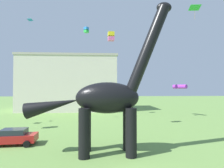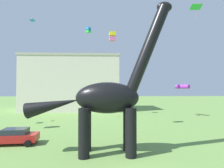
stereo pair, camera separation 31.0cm
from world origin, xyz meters
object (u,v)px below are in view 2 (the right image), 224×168
object	(u,v)px
kite_near_high	(181,87)
kite_mid_right	(196,7)
kite_near_low	(112,36)
kite_far_right	(88,30)
kite_trailing	(32,20)
dinosaur_sculpture	(107,98)
parked_sedan_left	(15,136)

from	to	relation	value
kite_near_high	kite_mid_right	xyz separation A→B (m)	(-5.86, -17.61, 7.85)
kite_near_low	kite_mid_right	bearing A→B (deg)	-42.35
kite_far_right	kite_trailing	size ratio (longest dim) A/B	0.98
kite_far_right	kite_near_low	xyz separation A→B (m)	(4.23, -10.32, -4.11)
kite_mid_right	kite_trailing	xyz separation A→B (m)	(-20.75, 11.76, 2.69)
kite_near_high	kite_near_low	distance (m)	18.61
dinosaur_sculpture	kite_mid_right	bearing A→B (deg)	1.46
kite_near_high	kite_mid_right	bearing A→B (deg)	-108.40
parked_sedan_left	kite_near_high	size ratio (longest dim) A/B	1.44
kite_near_low	parked_sedan_left	bearing A→B (deg)	-145.44
kite_far_right	kite_near_low	size ratio (longest dim) A/B	0.88
kite_near_low	kite_trailing	world-z (taller)	kite_trailing
kite_mid_right	kite_trailing	distance (m)	24.00
dinosaur_sculpture	parked_sedan_left	size ratio (longest dim) A/B	3.01
kite_near_high	kite_far_right	size ratio (longest dim) A/B	2.89
parked_sedan_left	kite_near_high	xyz separation A→B (m)	(23.82, 17.01, 5.05)
kite_mid_right	kite_trailing	bearing A→B (deg)	150.46
parked_sedan_left	kite_far_right	distance (m)	24.10
dinosaur_sculpture	kite_far_right	xyz separation A→B (m)	(-3.31, 20.09, 12.11)
parked_sedan_left	kite_mid_right	bearing A→B (deg)	-6.10
kite_mid_right	kite_far_right	xyz separation A→B (m)	(-12.34, 17.71, 3.12)
dinosaur_sculpture	kite_near_high	size ratio (longest dim) A/B	4.32
dinosaur_sculpture	kite_near_high	bearing A→B (deg)	40.03
kite_near_high	kite_far_right	bearing A→B (deg)	179.67
kite_mid_right	kite_near_low	size ratio (longest dim) A/B	1.16
kite_near_low	kite_trailing	xyz separation A→B (m)	(-12.64, 4.37, 3.68)
kite_far_right	kite_near_low	world-z (taller)	kite_far_right
dinosaur_sculpture	kite_trailing	size ratio (longest dim) A/B	12.30
parked_sedan_left	kite_mid_right	world-z (taller)	kite_mid_right
kite_trailing	kite_near_low	bearing A→B (deg)	-19.06
dinosaur_sculpture	kite_near_high	xyz separation A→B (m)	(14.88, 19.99, 1.15)
parked_sedan_left	kite_far_right	xyz separation A→B (m)	(5.63, 17.11, 16.01)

